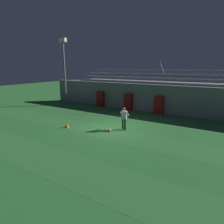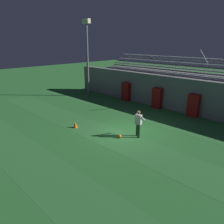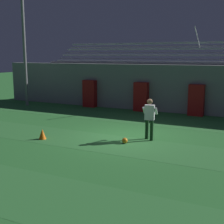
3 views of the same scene
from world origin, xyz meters
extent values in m
plane|color=#2D7533|center=(0.00, 0.00, 0.00)|extent=(80.00, 80.00, 0.00)
cube|color=#337A38|center=(0.00, -6.00, 0.00)|extent=(28.00, 2.40, 0.01)
cube|color=#337A38|center=(0.00, -1.20, 0.00)|extent=(28.00, 2.40, 0.01)
cube|color=#337A38|center=(0.00, 3.61, 0.00)|extent=(28.00, 2.40, 0.01)
cube|color=gray|center=(0.00, 6.50, 1.40)|extent=(24.00, 0.60, 2.80)
cube|color=maroon|center=(-1.64, 5.95, 0.87)|extent=(0.85, 0.44, 1.75)
cube|color=maroon|center=(1.64, 5.95, 0.87)|extent=(0.85, 0.44, 1.75)
cube|color=maroon|center=(-5.22, 5.95, 0.87)|extent=(0.85, 0.44, 1.75)
cube|color=gray|center=(0.00, 8.50, 1.45)|extent=(18.00, 3.20, 2.90)
cube|color=silver|center=(0.00, 7.25, 2.95)|extent=(17.10, 0.36, 0.10)
cube|color=gray|center=(0.00, 7.05, 2.72)|extent=(17.10, 0.60, 0.04)
cube|color=silver|center=(0.00, 7.95, 3.35)|extent=(17.10, 0.36, 0.10)
cube|color=gray|center=(0.00, 7.75, 3.12)|extent=(17.10, 0.60, 0.04)
cube|color=silver|center=(0.00, 8.65, 3.75)|extent=(17.10, 0.36, 0.10)
cube|color=gray|center=(0.00, 8.45, 3.52)|extent=(17.10, 0.60, 0.04)
cube|color=silver|center=(0.00, 9.35, 4.15)|extent=(17.10, 0.36, 0.10)
cube|color=gray|center=(0.00, 9.15, 3.92)|extent=(17.10, 0.60, 0.04)
cylinder|color=silver|center=(1.13, 8.05, 4.40)|extent=(0.06, 1.93, 1.25)
cylinder|color=slate|center=(-9.36, 4.63, 3.61)|extent=(0.20, 0.20, 7.21)
cylinder|color=#143319|center=(0.84, 0.07, 0.41)|extent=(0.16, 0.16, 0.82)
cylinder|color=#143319|center=(1.10, -0.08, 0.41)|extent=(0.16, 0.16, 0.82)
cube|color=silver|center=(0.97, 0.00, 1.12)|extent=(0.42, 0.31, 0.60)
sphere|color=brown|center=(0.97, 0.00, 1.56)|extent=(0.22, 0.22, 0.22)
cylinder|color=silver|center=(0.71, 0.09, 1.17)|extent=(0.18, 0.49, 0.37)
cylinder|color=silver|center=(1.18, 0.18, 1.17)|extent=(0.18, 0.49, 0.37)
cube|color=silver|center=(0.71, 0.29, 1.04)|extent=(0.13, 0.13, 0.08)
cube|color=silver|center=(1.10, 0.37, 1.04)|extent=(0.13, 0.13, 0.08)
sphere|color=orange|center=(0.30, -0.92, 0.11)|extent=(0.22, 0.22, 0.22)
cone|color=orange|center=(-2.95, -1.82, 0.21)|extent=(0.30, 0.30, 0.42)
camera|label=1|loc=(7.00, -11.62, 4.50)|focal=30.00mm
camera|label=2|loc=(8.49, -9.85, 5.60)|focal=35.00mm
camera|label=3|loc=(4.97, -11.60, 3.38)|focal=50.00mm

